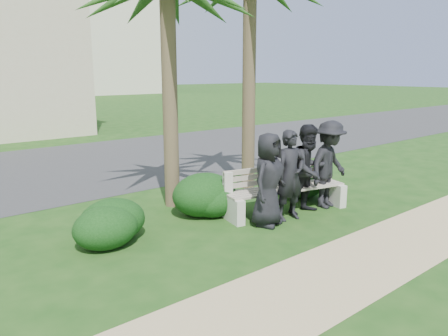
% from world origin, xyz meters
% --- Properties ---
extents(ground, '(160.00, 160.00, 0.00)m').
position_xyz_m(ground, '(0.00, 0.00, 0.00)').
color(ground, '#174012').
rests_on(ground, ground).
extents(footpath, '(30.00, 1.60, 0.01)m').
position_xyz_m(footpath, '(0.00, -1.80, 0.00)').
color(footpath, tan).
rests_on(footpath, ground).
extents(asphalt_street, '(160.00, 8.00, 0.01)m').
position_xyz_m(asphalt_street, '(0.00, 8.00, 0.00)').
color(asphalt_street, '#2D2D30').
rests_on(asphalt_street, ground).
extents(park_bench, '(2.82, 1.20, 0.94)m').
position_xyz_m(park_bench, '(1.20, 0.63, 0.42)').
color(park_bench, gray).
rests_on(park_bench, ground).
extents(man_a, '(1.00, 0.80, 1.78)m').
position_xyz_m(man_a, '(0.36, 0.32, 0.89)').
color(man_a, black).
rests_on(man_a, ground).
extents(man_b, '(0.70, 0.51, 1.79)m').
position_xyz_m(man_b, '(0.94, 0.28, 0.89)').
color(man_b, black).
rests_on(man_b, ground).
extents(man_c, '(0.91, 0.71, 1.84)m').
position_xyz_m(man_c, '(1.54, 0.32, 0.92)').
color(man_c, black).
rests_on(man_c, ground).
extents(man_d, '(1.30, 0.86, 1.88)m').
position_xyz_m(man_d, '(2.17, 0.29, 0.94)').
color(man_d, black).
rests_on(man_d, ground).
extents(hedge_a, '(1.10, 0.91, 0.72)m').
position_xyz_m(hedge_a, '(-2.48, 1.28, 0.36)').
color(hedge_a, black).
rests_on(hedge_a, ground).
extents(hedge_b, '(1.16, 0.96, 0.76)m').
position_xyz_m(hedge_b, '(-2.25, 1.51, 0.38)').
color(hedge_b, black).
rests_on(hedge_b, ground).
extents(hedge_c, '(1.10, 0.91, 0.71)m').
position_xyz_m(hedge_c, '(-0.06, 1.41, 0.36)').
color(hedge_c, black).
rests_on(hedge_c, ground).
extents(hedge_d, '(1.37, 1.13, 0.89)m').
position_xyz_m(hedge_d, '(-0.18, 1.61, 0.45)').
color(hedge_d, black).
rests_on(hedge_d, ground).
extents(hedge_e, '(1.20, 1.00, 0.79)m').
position_xyz_m(hedge_e, '(2.36, 1.16, 0.39)').
color(hedge_e, black).
rests_on(hedge_e, ground).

